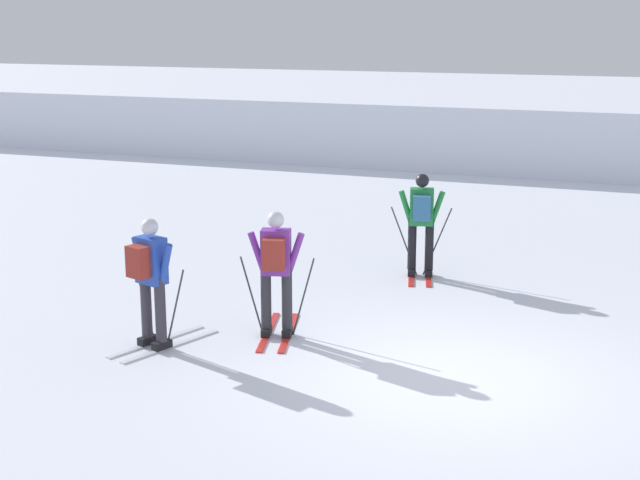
% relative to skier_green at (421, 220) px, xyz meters
% --- Properties ---
extents(ground_plane, '(120.00, 120.00, 0.00)m').
position_rel_skier_green_xyz_m(ground_plane, '(1.45, -4.17, -0.96)').
color(ground_plane, silver).
extents(far_snow_ridge, '(80.00, 9.25, 1.81)m').
position_rel_skier_green_xyz_m(far_snow_ridge, '(1.45, 14.77, -0.05)').
color(far_snow_ridge, silver).
rests_on(far_snow_ridge, ground).
extents(skier_green, '(0.97, 1.64, 1.71)m').
position_rel_skier_green_xyz_m(skier_green, '(0.00, 0.00, 0.00)').
color(skier_green, red).
rests_on(skier_green, ground).
extents(skier_blue, '(0.95, 1.63, 1.71)m').
position_rel_skier_green_xyz_m(skier_blue, '(-2.35, -4.50, 0.00)').
color(skier_blue, silver).
rests_on(skier_blue, ground).
extents(skier_purple, '(0.97, 1.64, 1.71)m').
position_rel_skier_green_xyz_m(skier_purple, '(-1.03, -3.55, 0.00)').
color(skier_purple, red).
rests_on(skier_purple, ground).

